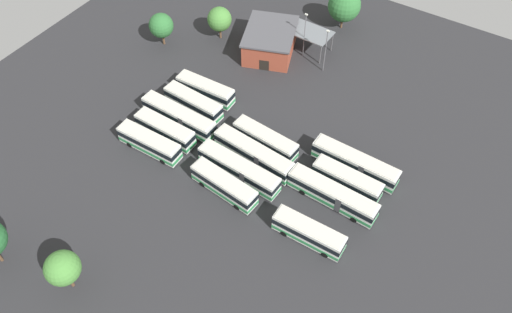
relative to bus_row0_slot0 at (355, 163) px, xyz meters
name	(u,v)px	position (x,y,z in m)	size (l,w,h in m)	color
ground_plane	(251,161)	(14.47, 6.83, -1.81)	(106.63, 106.63, 0.00)	#28282B
bus_row0_slot0	(355,163)	(0.00, 0.00, 0.00)	(13.86, 2.99, 3.41)	silver
bus_row0_slot1	(347,180)	(-0.35, 3.62, 0.00)	(10.73, 2.96, 3.41)	silver
bus_row0_slot2	(333,195)	(0.23, 7.17, 0.00)	(13.89, 3.14, 3.41)	silver
bus_row0_slot4	(309,233)	(0.20, 14.59, 0.00)	(10.36, 2.76, 3.41)	silver
bus_row1_slot1	(265,140)	(14.12, 3.27, 0.00)	(11.28, 3.54, 3.41)	silver
bus_row1_slot2	(254,154)	(14.11, 6.68, 0.00)	(13.98, 3.85, 3.41)	silver
bus_row1_slot3	(239,169)	(14.35, 10.46, 0.00)	(13.92, 3.39, 3.41)	silver
bus_row1_slot4	(224,185)	(14.62, 14.09, 0.00)	(11.11, 3.73, 3.41)	silver
bus_row2_slot0	(205,90)	(29.00, -1.12, 0.00)	(10.68, 2.91, 3.41)	silver
bus_row2_slot1	(193,103)	(28.83, 2.59, 0.00)	(11.01, 3.25, 3.41)	silver
bus_row2_slot2	(179,117)	(28.90, 6.47, 0.00)	(13.88, 3.09, 3.41)	silver
bus_row2_slot3	(165,130)	(28.98, 10.01, 0.00)	(10.68, 2.86, 3.41)	silver
bus_row2_slot4	(149,143)	(29.30, 13.54, 0.00)	(10.98, 2.78, 3.41)	silver
depot_building	(270,41)	(26.05, -17.86, 0.70)	(12.52, 13.91, 4.97)	#99422D
maintenance_shelter	(309,32)	(20.38, -22.39, 2.18)	(8.86, 5.39, 4.23)	slate
lamp_post_far_corner	(326,50)	(14.88, -18.42, 3.08)	(0.56, 0.28, 8.94)	slate
lamp_post_near_entrance	(305,34)	(20.17, -20.32, 3.23)	(0.56, 0.28, 9.23)	slate
tree_northwest	(161,26)	(44.80, -9.04, 2.44)	(4.67, 4.67, 6.59)	brown
tree_east_edge	(344,5)	(17.89, -32.24, 3.29)	(6.40, 6.40, 8.30)	brown
tree_north_edge	(63,268)	(22.95, 37.02, 2.96)	(4.55, 4.55, 7.06)	brown
tree_west_edge	(219,19)	(36.59, -16.53, 2.47)	(4.68, 4.68, 6.63)	brown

